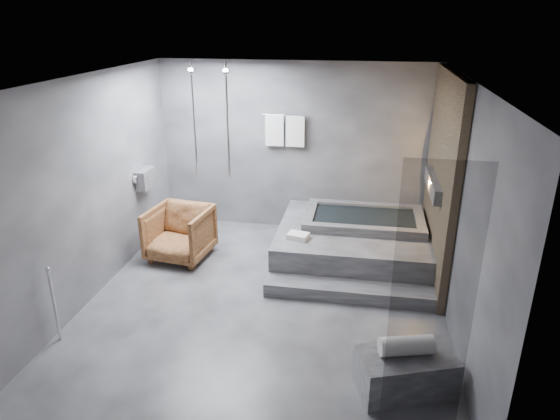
# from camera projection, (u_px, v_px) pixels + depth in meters

# --- Properties ---
(room) EXTENTS (5.00, 5.04, 2.82)m
(room) POSITION_uv_depth(u_px,v_px,m) (300.00, 169.00, 5.99)
(room) COLOR #2F2F32
(room) RESTS_ON ground
(tub_deck) EXTENTS (2.20, 2.00, 0.50)m
(tub_deck) POSITION_uv_depth(u_px,v_px,m) (352.00, 242.00, 7.53)
(tub_deck) COLOR #353537
(tub_deck) RESTS_ON ground
(tub_step) EXTENTS (2.20, 0.36, 0.18)m
(tub_step) POSITION_uv_depth(u_px,v_px,m) (348.00, 291.00, 6.51)
(tub_step) COLOR #353537
(tub_step) RESTS_ON ground
(concrete_bench) EXTENTS (1.04, 0.78, 0.41)m
(concrete_bench) POSITION_uv_depth(u_px,v_px,m) (405.00, 373.00, 4.86)
(concrete_bench) COLOR #323234
(concrete_bench) RESTS_ON ground
(driftwood_chair) EXTENTS (0.96, 0.98, 0.80)m
(driftwood_chair) POSITION_uv_depth(u_px,v_px,m) (180.00, 233.00, 7.48)
(driftwood_chair) COLOR #452511
(driftwood_chair) RESTS_ON ground
(rolled_towel) EXTENTS (0.55, 0.32, 0.19)m
(rolled_towel) POSITION_uv_depth(u_px,v_px,m) (406.00, 346.00, 4.77)
(rolled_towel) COLOR silver
(rolled_towel) RESTS_ON concrete_bench
(deck_towel) EXTENTS (0.33, 0.27, 0.08)m
(deck_towel) POSITION_uv_depth(u_px,v_px,m) (298.00, 236.00, 7.05)
(deck_towel) COLOR silver
(deck_towel) RESTS_ON tub_deck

